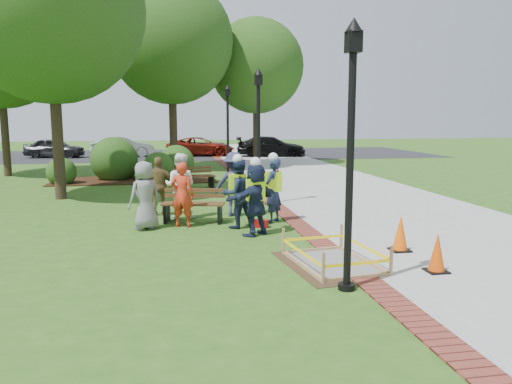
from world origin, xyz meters
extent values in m
plane|color=#285116|center=(0.00, 0.00, 0.00)|extent=(100.00, 100.00, 0.00)
cube|color=#9E9E99|center=(5.00, 10.00, 0.01)|extent=(6.00, 60.00, 0.02)
cube|color=maroon|center=(1.75, 10.00, 0.01)|extent=(0.50, 60.00, 0.03)
cube|color=#381E0F|center=(-3.00, 12.00, 0.02)|extent=(7.00, 3.00, 0.05)
cube|color=black|center=(0.00, 27.00, 0.00)|extent=(36.00, 12.00, 0.01)
cube|color=#47331E|center=(1.48, -1.65, 0.00)|extent=(1.98, 2.50, 0.01)
cube|color=gray|center=(1.48, -1.65, 0.02)|extent=(1.42, 1.94, 0.04)
cube|color=tan|center=(1.48, -1.65, 0.04)|extent=(1.55, 2.07, 0.08)
cube|color=tan|center=(1.48, -1.65, 0.28)|extent=(1.59, 2.11, 0.55)
cube|color=yellow|center=(1.48, -1.65, 0.30)|extent=(1.53, 2.05, 0.06)
cube|color=brown|center=(-0.93, 2.67, 0.50)|extent=(1.71, 0.85, 0.04)
cube|color=brown|center=(-0.87, 2.93, 0.76)|extent=(1.61, 0.42, 0.26)
cube|color=black|center=(-0.93, 2.67, 0.24)|extent=(1.58, 0.88, 0.48)
cube|color=brown|center=(-0.54, 8.95, 0.48)|extent=(1.62, 0.87, 0.04)
cube|color=brown|center=(-0.60, 9.19, 0.72)|extent=(1.51, 0.47, 0.25)
cube|color=black|center=(-0.54, 8.95, 0.23)|extent=(1.50, 0.89, 0.46)
cube|color=black|center=(3.15, -2.44, 0.02)|extent=(0.37, 0.37, 0.05)
cone|color=#DB4806|center=(3.15, -2.44, 0.39)|extent=(0.30, 0.30, 0.69)
cube|color=black|center=(3.15, -1.00, 0.03)|extent=(0.39, 0.39, 0.05)
cone|color=#F85D07|center=(3.15, -1.00, 0.41)|extent=(0.31, 0.31, 0.73)
cube|color=black|center=(3.12, 10.65, 0.02)|extent=(0.38, 0.38, 0.05)
cone|color=#DA4B06|center=(3.12, 10.65, 0.40)|extent=(0.30, 0.30, 0.69)
cube|color=maroon|center=(0.72, 1.79, 0.10)|extent=(0.43, 0.34, 0.19)
cylinder|color=black|center=(1.25, -3.00, 1.90)|extent=(0.12, 0.12, 3.80)
cube|color=black|center=(1.25, -3.00, 3.90)|extent=(0.22, 0.22, 0.32)
cone|color=black|center=(1.25, -3.00, 4.15)|extent=(0.28, 0.28, 0.22)
cylinder|color=black|center=(1.25, -3.00, 0.05)|extent=(0.28, 0.28, 0.10)
cylinder|color=black|center=(1.25, 5.00, 1.90)|extent=(0.12, 0.12, 3.80)
cube|color=black|center=(1.25, 5.00, 3.90)|extent=(0.22, 0.22, 0.32)
cone|color=black|center=(1.25, 5.00, 4.15)|extent=(0.28, 0.28, 0.22)
cylinder|color=black|center=(1.25, 5.00, 0.05)|extent=(0.28, 0.28, 0.10)
cylinder|color=black|center=(1.25, 13.00, 1.90)|extent=(0.12, 0.12, 3.80)
cube|color=black|center=(1.25, 13.00, 3.90)|extent=(0.22, 0.22, 0.32)
cone|color=black|center=(1.25, 13.00, 4.15)|extent=(0.28, 0.28, 0.22)
cylinder|color=black|center=(1.25, 13.00, 0.05)|extent=(0.28, 0.28, 0.10)
cylinder|color=#3D2D1E|center=(-5.19, 7.34, 2.57)|extent=(0.37, 0.37, 5.14)
sphere|color=#204413|center=(-5.19, 7.34, 6.24)|extent=(6.12, 6.12, 6.12)
cylinder|color=#3D2D1E|center=(-1.23, 16.37, 2.72)|extent=(0.41, 0.41, 5.43)
sphere|color=#204413|center=(-1.23, 16.37, 6.60)|extent=(6.39, 6.39, 6.39)
cylinder|color=#3D2D1E|center=(3.56, 18.36, 2.33)|extent=(0.37, 0.37, 4.65)
sphere|color=#204413|center=(3.56, 18.36, 5.65)|extent=(5.40, 5.40, 5.40)
cylinder|color=#3D2D1E|center=(-9.03, 14.78, 2.56)|extent=(0.35, 0.35, 5.12)
sphere|color=#204413|center=(-5.90, 11.19, 0.00)|extent=(1.21, 1.21, 1.21)
sphere|color=#204413|center=(-3.90, 12.42, 0.00)|extent=(2.07, 2.07, 2.07)
sphere|color=#204413|center=(-1.97, 11.62, 0.00)|extent=(1.37, 1.37, 1.37)
sphere|color=#204413|center=(-1.18, 12.48, 0.00)|extent=(1.64, 1.64, 1.64)
sphere|color=#204413|center=(-3.48, 12.89, 0.00)|extent=(1.01, 1.01, 1.01)
imported|color=gray|center=(-2.14, 2.07, 0.85)|extent=(0.65, 0.58, 1.70)
imported|color=red|center=(-1.22, 2.20, 0.83)|extent=(0.61, 0.49, 1.65)
imported|color=white|center=(-1.24, 3.34, 0.90)|extent=(0.66, 0.54, 1.80)
imported|color=brown|center=(-1.81, 3.83, 0.83)|extent=(0.53, 0.34, 1.66)
imported|color=#303154|center=(0.27, 3.38, 0.90)|extent=(0.66, 0.53, 1.80)
imported|color=#192342|center=(0.45, 0.99, 0.85)|extent=(0.65, 0.61, 1.70)
cube|color=#A4E012|center=(0.45, 0.99, 1.09)|extent=(0.42, 0.26, 0.52)
sphere|color=white|center=(0.45, 0.99, 1.73)|extent=(0.25, 0.25, 0.25)
imported|color=#1A2546|center=(1.16, 2.35, 0.85)|extent=(0.62, 0.64, 1.70)
cube|color=#A4E012|center=(1.16, 2.35, 1.09)|extent=(0.42, 0.26, 0.52)
sphere|color=white|center=(1.16, 2.35, 1.73)|extent=(0.25, 0.25, 0.25)
imported|color=#1A2D45|center=(0.15, 1.86, 0.86)|extent=(0.63, 0.50, 1.72)
cube|color=#A4E012|center=(0.15, 1.86, 1.10)|extent=(0.42, 0.26, 0.52)
sphere|color=white|center=(0.15, 1.86, 1.74)|extent=(0.25, 0.25, 0.25)
imported|color=#29292B|center=(-9.16, 25.62, 0.00)|extent=(2.66, 4.72, 1.45)
imported|color=#AAA9AE|center=(-4.65, 25.39, 0.00)|extent=(2.97, 5.05, 1.54)
imported|color=maroon|center=(0.79, 25.51, 0.00)|extent=(2.60, 4.70, 1.45)
imported|color=black|center=(5.64, 24.09, 0.00)|extent=(2.76, 4.96, 1.53)
camera|label=1|loc=(-1.56, -10.40, 2.78)|focal=35.00mm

